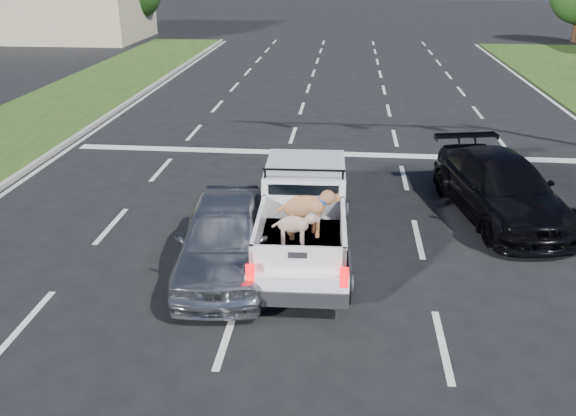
% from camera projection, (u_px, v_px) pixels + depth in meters
% --- Properties ---
extents(ground, '(160.00, 160.00, 0.00)m').
position_uv_depth(ground, '(334.00, 340.00, 9.93)').
color(ground, black).
rests_on(ground, ground).
extents(road_markings, '(17.75, 60.00, 0.01)m').
position_uv_depth(road_markings, '(341.00, 194.00, 15.95)').
color(road_markings, silver).
rests_on(road_markings, ground).
extents(curb_left, '(0.15, 60.00, 0.14)m').
position_uv_depth(curb_left, '(0.00, 187.00, 16.22)').
color(curb_left, gray).
rests_on(curb_left, ground).
extents(building_left, '(10.00, 8.00, 4.40)m').
position_uv_depth(building_left, '(71.00, 8.00, 43.93)').
color(building_left, tan).
rests_on(building_left, ground).
extents(pickup_truck, '(1.99, 4.97, 1.84)m').
position_uv_depth(pickup_truck, '(303.00, 214.00, 12.53)').
color(pickup_truck, black).
rests_on(pickup_truck, ground).
extents(silver_sedan, '(2.13, 4.42, 1.45)m').
position_uv_depth(silver_sedan, '(224.00, 237.00, 11.81)').
color(silver_sedan, '#A1A5A8').
rests_on(silver_sedan, ground).
extents(black_coupe, '(3.00, 5.27, 1.44)m').
position_uv_depth(black_coupe, '(501.00, 188.00, 14.34)').
color(black_coupe, black).
rests_on(black_coupe, ground).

